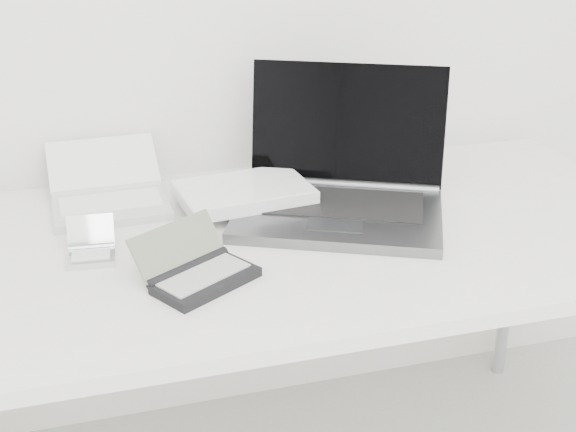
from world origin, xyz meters
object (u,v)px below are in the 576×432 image
object	(u,v)px
desk	(296,253)
laptop_large	(316,190)
netbook_open_white	(109,195)
palmtop_charcoal	(198,272)

from	to	relation	value
desk	laptop_large	xyz separation A→B (m)	(0.07, 0.10, 0.09)
desk	laptop_large	world-z (taller)	laptop_large
netbook_open_white	palmtop_charcoal	bearing A→B (deg)	-73.64
palmtop_charcoal	desk	bearing A→B (deg)	1.31
laptop_large	netbook_open_white	bearing A→B (deg)	-174.72
desk	laptop_large	distance (m)	0.16
laptop_large	palmtop_charcoal	xyz separation A→B (m)	(-0.31, -0.25, -0.03)
laptop_large	palmtop_charcoal	distance (m)	0.40
laptop_large	palmtop_charcoal	size ratio (longest dim) A/B	2.54
desk	laptop_large	bearing A→B (deg)	54.06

